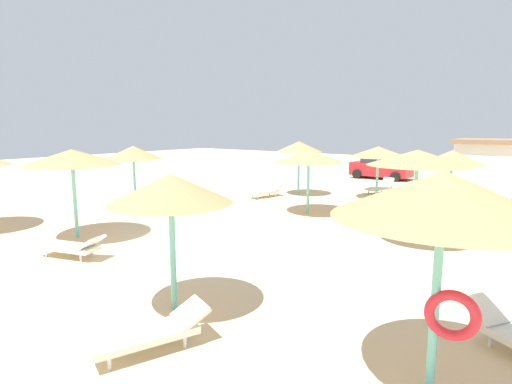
% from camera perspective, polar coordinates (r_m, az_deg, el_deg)
% --- Properties ---
extents(ground_plane, '(80.00, 80.00, 0.00)m').
position_cam_1_polar(ground_plane, '(13.29, -8.02, -6.74)').
color(ground_plane, beige).
extents(parasol_0, '(2.64, 2.64, 2.71)m').
position_cam_1_polar(parasol_0, '(19.92, -16.65, 5.23)').
color(parasol_0, '#6BC6BC').
rests_on(parasol_0, ground).
extents(parasol_1, '(2.46, 2.46, 2.83)m').
position_cam_1_polar(parasol_1, '(21.82, 5.98, 6.24)').
color(parasol_1, '#6BC6BC').
rests_on(parasol_1, ground).
extents(parasol_2, '(2.86, 2.86, 3.05)m').
position_cam_1_polar(parasol_2, '(5.84, 24.51, -0.62)').
color(parasol_2, '#6BC6BC').
rests_on(parasol_2, ground).
extents(parasol_3, '(2.54, 2.54, 2.63)m').
position_cam_1_polar(parasol_3, '(18.78, 25.53, 4.30)').
color(parasol_3, '#6BC6BC').
rests_on(parasol_3, ground).
extents(parasol_4, '(3.08, 3.08, 2.88)m').
position_cam_1_polar(parasol_4, '(14.39, -24.16, 4.39)').
color(parasol_4, '#6BC6BC').
rests_on(parasol_4, ground).
extents(parasol_5, '(2.90, 2.90, 2.62)m').
position_cam_1_polar(parasol_5, '(21.27, 16.60, 5.34)').
color(parasol_5, '#6BC6BC').
rests_on(parasol_5, ground).
extents(parasol_6, '(2.38, 2.38, 2.72)m').
position_cam_1_polar(parasol_6, '(7.99, -11.75, 0.40)').
color(parasol_6, '#6BC6BC').
rests_on(parasol_6, ground).
extents(parasol_7, '(3.01, 3.01, 2.91)m').
position_cam_1_polar(parasol_7, '(13.36, 21.48, 4.41)').
color(parasol_7, '#6BC6BC').
rests_on(parasol_7, ground).
extents(parasol_9, '(2.89, 2.89, 2.63)m').
position_cam_1_polar(parasol_9, '(17.10, 7.31, 4.90)').
color(parasol_9, '#6BC6BC').
rests_on(parasol_9, ground).
extents(lounger_0, '(1.95, 1.51, 0.71)m').
position_cam_1_polar(lounger_0, '(22.15, -13.02, 0.33)').
color(lounger_0, silver).
rests_on(lounger_0, ground).
extents(lounger_1, '(0.97, 1.98, 0.70)m').
position_cam_1_polar(lounger_1, '(21.13, 1.38, 0.14)').
color(lounger_1, silver).
rests_on(lounger_1, ground).
extents(lounger_3, '(1.44, 1.96, 0.73)m').
position_cam_1_polar(lounger_3, '(17.07, 24.37, -2.83)').
color(lounger_3, silver).
rests_on(lounger_3, ground).
extents(lounger_4, '(2.01, 1.20, 0.67)m').
position_cam_1_polar(lounger_4, '(12.56, -24.05, -6.91)').
color(lounger_4, silver).
rests_on(lounger_4, ground).
extents(lounger_5, '(1.03, 1.94, 0.80)m').
position_cam_1_polar(lounger_5, '(23.38, 16.87, 0.64)').
color(lounger_5, silver).
rests_on(lounger_5, ground).
extents(lounger_6, '(1.26, 2.01, 0.64)m').
position_cam_1_polar(lounger_6, '(7.25, -14.13, -18.23)').
color(lounger_6, silver).
rests_on(lounger_6, ground).
extents(lounger_7, '(1.44, 1.94, 0.79)m').
position_cam_1_polar(lounger_7, '(15.19, 17.85, -3.83)').
color(lounger_7, silver).
rests_on(lounger_7, ground).
extents(bench_0, '(1.53, 0.53, 0.49)m').
position_cam_1_polar(bench_0, '(23.02, 27.41, -0.07)').
color(bench_0, brown).
rests_on(bench_0, ground).
extents(parked_car, '(4.02, 2.03, 1.72)m').
position_cam_1_polar(parked_car, '(29.76, 16.86, 3.35)').
color(parked_car, '#B21E23').
rests_on(parked_car, ground).
extents(beach_cabana, '(4.78, 3.29, 3.00)m').
position_cam_1_polar(beach_cabana, '(22.72, 31.74, 2.47)').
color(beach_cabana, white).
rests_on(beach_cabana, ground).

